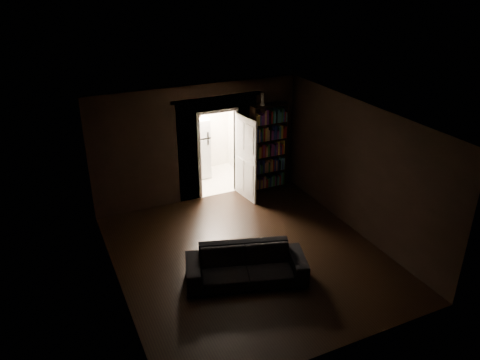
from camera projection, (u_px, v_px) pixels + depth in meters
name	position (u px, v px, depth m)	size (l,w,h in m)	color
ground	(249.00, 256.00, 9.22)	(5.50, 5.50, 0.00)	black
room_walls	(226.00, 158.00, 9.38)	(5.02, 5.61, 2.84)	black
kitchen_alcove	(202.00, 134.00, 12.07)	(2.20, 1.80, 2.60)	beige
sofa	(246.00, 260.00, 8.37)	(2.15, 0.93, 0.83)	black
bookshelf	(268.00, 148.00, 11.51)	(0.90, 0.32, 2.20)	black
refrigerator	(193.00, 147.00, 12.30)	(0.74, 0.68, 1.65)	silver
door	(246.00, 159.00, 11.07)	(0.85, 0.05, 2.05)	silver
figurine	(263.00, 99.00, 10.90)	(0.10, 0.10, 0.31)	white
bottles	(190.00, 113.00, 11.79)	(0.65, 0.08, 0.26)	black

